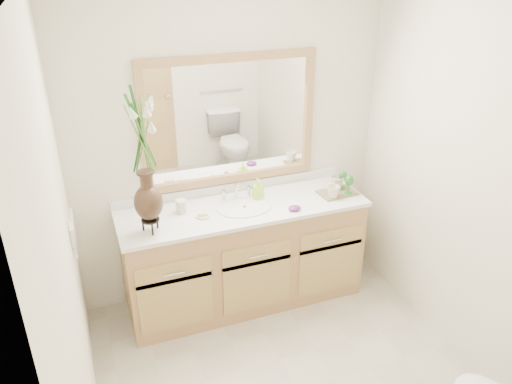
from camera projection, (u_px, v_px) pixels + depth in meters
name	position (u px, v px, depth m)	size (l,w,h in m)	color
wall_back	(230.00, 146.00, 3.74)	(2.40, 0.02, 2.40)	white
wall_left	(69.00, 274.00, 2.27)	(0.02, 2.60, 2.40)	white
wall_right	(484.00, 192.00, 3.03)	(0.02, 2.60, 2.40)	white
vanity	(244.00, 256.00, 3.86)	(1.80, 0.55, 0.80)	tan
counter	(244.00, 208.00, 3.67)	(1.84, 0.57, 0.03)	white
sink	(244.00, 214.00, 3.68)	(0.38, 0.34, 0.23)	white
mirror	(231.00, 121.00, 3.64)	(1.32, 0.04, 0.97)	white
switch_plate	(72.00, 235.00, 3.01)	(0.02, 0.12, 0.12)	white
flower_vase	(142.00, 145.00, 3.07)	(0.22, 0.22, 0.91)	black
tumbler	(181.00, 206.00, 3.56)	(0.08, 0.08, 0.10)	beige
soap_dish	(203.00, 215.00, 3.52)	(0.10, 0.10, 0.03)	beige
soap_bottle	(258.00, 189.00, 3.76)	(0.06, 0.07, 0.14)	#B2EA37
purple_dish	(295.00, 208.00, 3.61)	(0.09, 0.08, 0.03)	#5E2369
tray	(337.00, 193.00, 3.86)	(0.29, 0.19, 0.01)	brown
mug_left	(333.00, 191.00, 3.76)	(0.10, 0.09, 0.10)	beige
mug_right	(337.00, 182.00, 3.88)	(0.11, 0.10, 0.11)	beige
goblet_front	(349.00, 182.00, 3.78)	(0.07, 0.07, 0.15)	#246C25
goblet_back	(343.00, 176.00, 3.88)	(0.07, 0.07, 0.15)	#246C25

